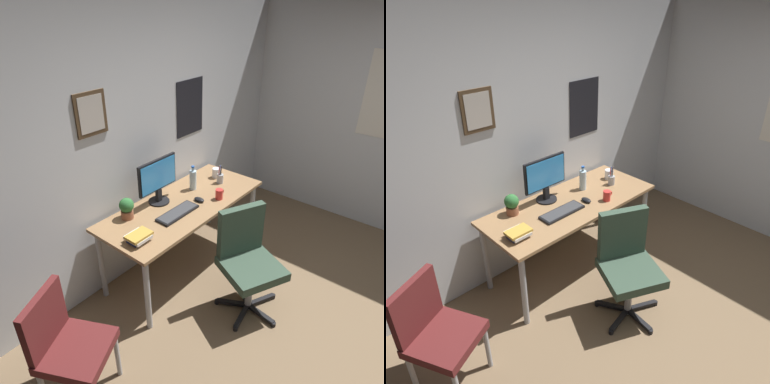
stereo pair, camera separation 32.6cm
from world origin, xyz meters
The scene contains 14 objects.
ground_plane centered at (0.00, 0.00, 0.00)m, with size 5.28×5.28×0.00m, color brown.
wall_back centered at (0.00, 2.15, 1.30)m, with size 4.40×0.10×2.60m.
desk centered at (0.11, 1.72, 0.67)m, with size 1.71×0.70×0.75m.
office_chair centered at (0.06, 0.97, 0.53)m, with size 0.61×0.61×0.95m.
side_chair centered at (-1.40, 1.43, 0.50)m, with size 0.56×0.56×0.88m.
monitor centered at (-0.02, 1.91, 0.99)m, with size 0.46×0.20×0.43m.
keyboard centered at (-0.07, 1.63, 0.76)m, with size 0.43×0.15×0.03m.
computer_mouse centered at (0.23, 1.62, 0.77)m, with size 0.06×0.11×0.04m.
water_bottle centered at (0.38, 1.83, 0.86)m, with size 0.07×0.07×0.25m.
coffee_mug_near centered at (0.75, 1.80, 0.80)m, with size 0.12×0.08×0.10m.
coffee_mug_far centered at (0.39, 1.51, 0.80)m, with size 0.11×0.07×0.10m.
potted_plant centered at (-0.40, 1.93, 0.86)m, with size 0.13×0.13×0.20m.
pen_cup centered at (0.67, 1.70, 0.81)m, with size 0.07×0.07×0.20m.
book_stack_left centered at (-0.57, 1.60, 0.79)m, with size 0.21×0.17×0.07m.
Camera 1 is at (-2.09, -0.20, 2.48)m, focal length 33.66 mm.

